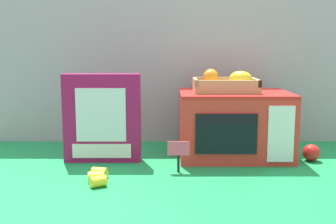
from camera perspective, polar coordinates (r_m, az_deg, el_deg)
The scene contains 8 objects.
ground_plane at distance 1.52m, azimuth 1.32°, elevation -6.26°, with size 1.70×1.70×0.00m, color #198C47.
display_back_panel at distance 1.76m, azimuth 1.10°, elevation 5.70°, with size 1.61×0.03×0.60m, color #A0A3A8.
toy_microwave at distance 1.56m, azimuth 8.59°, elevation -1.60°, with size 0.39×0.30×0.24m.
food_groups_crate at distance 1.54m, azimuth 7.50°, elevation 3.66°, with size 0.23×0.17×0.08m.
cookie_set_box at distance 1.48m, azimuth -9.03°, elevation -0.83°, with size 0.26×0.06×0.30m.
price_sign at distance 1.35m, azimuth 1.20°, elevation -5.34°, with size 0.07×0.01×0.10m.
loose_toy_banana at distance 1.28m, azimuth -9.60°, elevation -8.58°, with size 0.06×0.13×0.03m.
loose_toy_apple at distance 1.57m, azimuth 18.44°, elevation -5.17°, with size 0.06×0.06×0.06m, color red.
Camera 1 is at (-0.04, -1.47, 0.40)m, focal length 45.46 mm.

